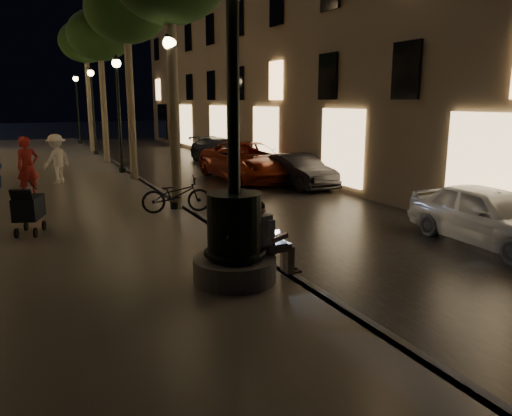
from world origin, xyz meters
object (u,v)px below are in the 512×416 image
fountain_lamppost (234,222)px  tree_far (85,43)px  seated_man_laptop (268,236)px  tree_second (126,11)px  lamp_curb_c (92,99)px  car_second (298,171)px  lamp_curb_b (118,99)px  car_third (248,161)px  bicycle (176,195)px  pedestrian_red (28,167)px  lamp_curb_a (172,98)px  pedestrian_white (57,159)px  tree_third (99,36)px  car_rear (218,150)px  lamp_curb_d (77,100)px  stroller (28,208)px  car_front (489,216)px

fountain_lamppost → tree_far: tree_far is taller
seated_man_laptop → tree_second: tree_second is taller
tree_second → lamp_curb_c: (-0.10, 10.00, -3.10)m
tree_second → car_second: (5.40, -3.32, -5.72)m
seated_man_laptop → lamp_curb_b: 14.19m
car_third → bicycle: (-4.60, -5.48, -0.07)m
lamp_curb_b → pedestrian_red: lamp_curb_b is taller
lamp_curb_a → fountain_lamppost: bearing=-96.7°
car_second → pedestrian_white: pedestrian_white is taller
tree_second → tree_far: 12.00m
tree_third → lamp_curb_c: (0.00, 4.00, -2.90)m
seated_man_laptop → car_rear: bearing=71.8°
tree_second → lamp_curb_b: size_ratio=1.54×
tree_second → lamp_curb_d: 18.26m
car_third → car_rear: bearing=79.5°
lamp_curb_d → stroller: (-3.75, -25.28, -2.43)m
lamp_curb_a → pedestrian_red: lamp_curb_a is taller
tree_far → car_third: tree_far is taller
lamp_curb_d → seated_man_laptop: bearing=-90.2°
car_front → car_third: car_third is taller
tree_third → tree_far: tree_far is taller
car_third → pedestrian_white: size_ratio=3.05×
lamp_curb_b → car_rear: bearing=28.8°
car_second → car_third: bearing=110.9°
bicycle → pedestrian_white: bearing=32.2°
lamp_curb_a → pedestrian_white: size_ratio=2.68×
car_front → pedestrian_white: pedestrian_white is taller
lamp_curb_d → stroller: lamp_curb_d is taller
lamp_curb_b → bicycle: bearing=-90.7°
seated_man_laptop → car_rear: size_ratio=0.30×
fountain_lamppost → seated_man_laptop: (0.61, 0.00, -0.31)m
lamp_curb_a → pedestrian_red: bearing=135.6°
car_front → car_rear: car_front is taller
tree_far → pedestrian_white: (-2.74, -11.87, -5.34)m
car_second → car_rear: 8.35m
tree_far → lamp_curb_c: bearing=-92.3°
tree_second → bicycle: tree_second is taller
stroller → bicycle: 3.74m
stroller → car_third: bearing=54.9°
seated_man_laptop → lamp_curb_a: size_ratio=0.28×
fountain_lamppost → lamp_curb_a: (0.70, 6.00, 2.02)m
fountain_lamppost → lamp_curb_a: 6.37m
tree_second → stroller: tree_second is taller
lamp_curb_d → tree_second: bearing=-89.7°
seated_man_laptop → tree_third: (0.09, 18.00, 5.23)m
lamp_curb_a → pedestrian_white: (-2.66, 6.13, -2.14)m
pedestrian_white → pedestrian_red: bearing=27.0°
lamp_curb_c → pedestrian_white: 10.45m
lamp_curb_b → car_second: 8.09m
car_rear → bicycle: car_rear is taller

